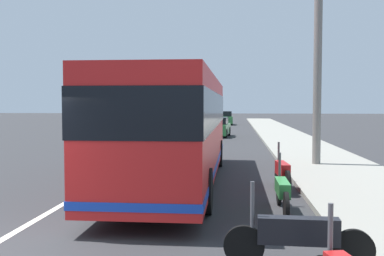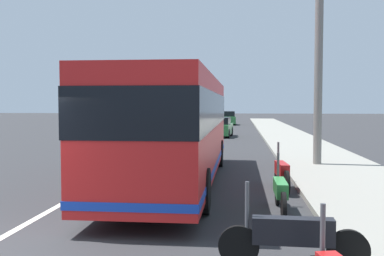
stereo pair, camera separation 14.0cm
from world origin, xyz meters
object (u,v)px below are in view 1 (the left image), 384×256
object	(u,v)px
car_far_distant	(135,132)
car_side_street	(216,127)
car_oncoming	(224,118)
utility_pole	(318,56)
motorcycle_angled	(282,192)
coach_bus	(177,124)
motorcycle_by_tree	(297,236)
motorcycle_far_end	(282,173)

from	to	relation	value
car_far_distant	car_side_street	size ratio (longest dim) A/B	0.96
car_oncoming	car_side_street	distance (m)	19.43
utility_pole	car_far_distant	bearing A→B (deg)	43.25
car_side_street	motorcycle_angled	bearing A→B (deg)	-169.91
car_far_distant	car_oncoming	xyz separation A→B (m)	(25.45, -4.73, 0.05)
motorcycle_angled	utility_pole	distance (m)	8.42
motorcycle_angled	utility_pole	world-z (taller)	utility_pole
coach_bus	motorcycle_angled	bearing A→B (deg)	-141.17
car_side_street	utility_pole	distance (m)	16.70
motorcycle_by_tree	motorcycle_far_end	bearing A→B (deg)	-91.74
motorcycle_by_tree	motorcycle_angled	size ratio (longest dim) A/B	1.01
motorcycle_by_tree	car_oncoming	size ratio (longest dim) A/B	0.46
car_oncoming	coach_bus	bearing A→B (deg)	176.17
utility_pole	motorcycle_angled	bearing A→B (deg)	164.71
motorcycle_angled	motorcycle_far_end	world-z (taller)	motorcycle_far_end
motorcycle_angled	utility_pole	bearing A→B (deg)	-15.29
motorcycle_far_end	utility_pole	distance (m)	6.16
car_far_distant	utility_pole	size ratio (longest dim) A/B	0.48
car_far_distant	coach_bus	bearing A→B (deg)	16.58
car_oncoming	motorcycle_by_tree	bearing A→B (deg)	179.56
coach_bus	utility_pole	bearing A→B (deg)	-51.14
motorcycle_by_tree	car_side_street	bearing A→B (deg)	-82.92
motorcycle_by_tree	coach_bus	bearing A→B (deg)	-66.88
motorcycle_by_tree	utility_pole	size ratio (longest dim) A/B	0.26
motorcycle_angled	car_oncoming	world-z (taller)	car_oncoming
car_far_distant	car_oncoming	size ratio (longest dim) A/B	0.85
motorcycle_by_tree	utility_pole	bearing A→B (deg)	-99.17
car_far_distant	motorcycle_far_end	bearing A→B (deg)	26.10
coach_bus	car_side_street	bearing A→B (deg)	-0.97
motorcycle_angled	car_oncoming	xyz separation A→B (m)	(42.44, 2.39, 0.29)
coach_bus	motorcycle_by_tree	bearing A→B (deg)	-158.96
motorcycle_angled	car_side_street	bearing A→B (deg)	6.09
motorcycle_angled	car_side_street	xyz separation A→B (m)	(23.01, 2.46, 0.22)
coach_bus	car_far_distant	xyz separation A→B (m)	(13.54, 4.34, -1.10)
motorcycle_far_end	car_far_distant	world-z (taller)	car_far_distant
motorcycle_far_end	utility_pole	size ratio (longest dim) A/B	0.26
motorcycle_angled	motorcycle_far_end	xyz separation A→B (m)	(2.66, -0.27, 0.02)
coach_bus	car_far_distant	world-z (taller)	coach_bus
car_oncoming	car_far_distant	bearing A→B (deg)	166.21
motorcycle_angled	car_far_distant	bearing A→B (deg)	22.73
car_side_street	car_oncoming	bearing A→B (deg)	3.80
motorcycle_by_tree	motorcycle_far_end	distance (m)	6.10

